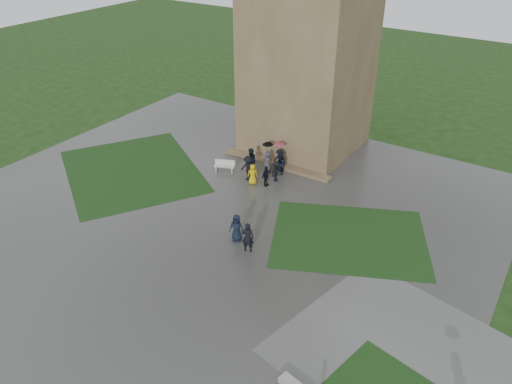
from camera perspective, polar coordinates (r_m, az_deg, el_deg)
The scene contains 10 objects.
ground at distance 30.55m, azimuth -8.12°, elevation -4.71°, with size 120.00×120.00×0.00m, color black.
plaza at distance 31.78m, azimuth -5.79°, elevation -2.97°, with size 34.00×34.00×0.02m, color #363633.
lawn_inset_left at distance 38.18m, azimuth -13.97°, elevation 2.39°, with size 11.00×9.00×0.01m, color black.
lawn_inset_right at distance 30.35m, azimuth 10.58°, elevation -5.17°, with size 9.00×7.00×0.01m, color black.
tower at distance 38.36m, azimuth 6.18°, elevation 17.63°, with size 8.00×8.00×18.00m, color brown.
tower_plinth at distance 37.79m, azimuth 2.31°, elevation 3.21°, with size 9.00×0.80×0.22m, color brown.
bench at distance 36.88m, azimuth -3.61°, elevation 3.03°, with size 1.56×1.02×0.87m.
visitor_cluster at distance 35.64m, azimuth 1.03°, elevation 3.29°, with size 3.02×3.67×2.66m.
pedestrian_mid at distance 29.19m, azimuth -2.23°, elevation -4.11°, with size 0.85×0.58×1.74m, color black.
pedestrian_near at distance 28.27m, azimuth -0.95°, elevation -5.20°, with size 0.69×0.45×1.89m, color black.
Camera 1 is at (17.13, -18.26, 17.51)m, focal length 35.00 mm.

